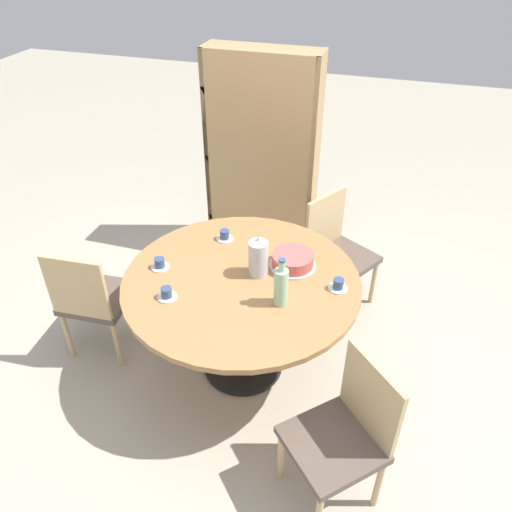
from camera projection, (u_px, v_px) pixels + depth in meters
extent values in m
plane|color=#B2A893|center=(243.00, 365.00, 3.38)|extent=(14.00, 14.00, 0.00)
cylinder|color=black|center=(243.00, 364.00, 3.38)|extent=(0.53, 0.53, 0.03)
cylinder|color=black|center=(242.00, 325.00, 3.17)|extent=(0.17, 0.17, 0.68)
cylinder|color=#9E7042|center=(241.00, 281.00, 2.96)|extent=(1.41, 1.41, 0.04)
cylinder|color=tan|center=(280.00, 456.00, 2.62)|extent=(0.03, 0.03, 0.39)
cylinder|color=tan|center=(337.00, 428.00, 2.76)|extent=(0.03, 0.03, 0.39)
cylinder|color=tan|center=(379.00, 483.00, 2.50)|extent=(0.03, 0.03, 0.39)
cube|color=brown|center=(332.00, 444.00, 2.43)|extent=(0.59, 0.59, 0.04)
cube|color=tan|center=(371.00, 398.00, 2.37)|extent=(0.30, 0.30, 0.43)
cylinder|color=tan|center=(343.00, 303.00, 3.61)|extent=(0.03, 0.03, 0.39)
cylinder|color=tan|center=(373.00, 282.00, 3.80)|extent=(0.03, 0.03, 0.39)
cylinder|color=tan|center=(306.00, 280.00, 3.82)|extent=(0.03, 0.03, 0.39)
cylinder|color=tan|center=(337.00, 262.00, 4.02)|extent=(0.03, 0.03, 0.39)
cube|color=brown|center=(343.00, 259.00, 3.69)|extent=(0.58, 0.58, 0.04)
cube|color=tan|center=(325.00, 221.00, 3.66)|extent=(0.23, 0.36, 0.43)
cylinder|color=tan|center=(140.00, 308.00, 3.56)|extent=(0.03, 0.03, 0.39)
cylinder|color=tan|center=(94.00, 301.00, 3.63)|extent=(0.03, 0.03, 0.39)
cylinder|color=tan|center=(117.00, 344.00, 3.28)|extent=(0.03, 0.03, 0.39)
cylinder|color=tan|center=(68.00, 335.00, 3.34)|extent=(0.03, 0.03, 0.39)
cube|color=brown|center=(99.00, 298.00, 3.33)|extent=(0.45, 0.45, 0.04)
cube|color=tan|center=(76.00, 288.00, 3.03)|extent=(0.40, 0.05, 0.43)
cube|color=tan|center=(314.00, 162.00, 4.02)|extent=(0.04, 0.28, 1.69)
cube|color=tan|center=(212.00, 149.00, 4.22)|extent=(0.04, 0.28, 1.69)
cube|color=tan|center=(258.00, 162.00, 4.02)|extent=(0.92, 0.02, 1.69)
cube|color=tan|center=(261.00, 239.00, 4.60)|extent=(0.84, 0.27, 0.04)
cube|color=tan|center=(262.00, 186.00, 4.28)|extent=(0.84, 0.27, 0.04)
cube|color=tan|center=(262.00, 122.00, 3.95)|extent=(0.84, 0.27, 0.04)
cube|color=tan|center=(263.00, 50.00, 3.63)|extent=(0.84, 0.27, 0.04)
cube|color=orange|center=(287.00, 220.00, 4.39)|extent=(0.38, 0.21, 0.48)
cube|color=#B72D28|center=(236.00, 215.00, 4.52)|extent=(0.38, 0.21, 0.42)
cube|color=#234793|center=(292.00, 167.00, 4.08)|extent=(0.32, 0.21, 0.40)
cube|color=#28703D|center=(232.00, 160.00, 4.21)|extent=(0.32, 0.21, 0.39)
cube|color=orange|center=(294.00, 96.00, 3.75)|extent=(0.34, 0.21, 0.43)
cube|color=#234793|center=(231.00, 88.00, 3.86)|extent=(0.34, 0.21, 0.47)
cylinder|color=silver|center=(258.00, 258.00, 2.92)|extent=(0.12, 0.12, 0.22)
cone|color=silver|center=(258.00, 241.00, 2.85)|extent=(0.11, 0.11, 0.02)
sphere|color=silver|center=(258.00, 238.00, 2.84)|extent=(0.02, 0.02, 0.02)
cylinder|color=#99C6A3|center=(281.00, 287.00, 2.71)|extent=(0.08, 0.08, 0.23)
cylinder|color=#99C6A3|center=(282.00, 266.00, 2.62)|extent=(0.04, 0.04, 0.06)
cylinder|color=#2D5184|center=(282.00, 260.00, 2.60)|extent=(0.04, 0.04, 0.01)
cylinder|color=silver|center=(292.00, 265.00, 3.04)|extent=(0.28, 0.28, 0.01)
cylinder|color=#C65651|center=(293.00, 260.00, 3.02)|extent=(0.25, 0.25, 0.08)
cylinder|color=silver|center=(160.00, 267.00, 3.03)|extent=(0.11, 0.11, 0.01)
cylinder|color=#334775|center=(160.00, 263.00, 3.01)|extent=(0.06, 0.06, 0.06)
cylinder|color=silver|center=(167.00, 297.00, 2.81)|extent=(0.11, 0.11, 0.01)
cylinder|color=#334775|center=(166.00, 292.00, 2.79)|extent=(0.06, 0.06, 0.06)
cylinder|color=silver|center=(225.00, 239.00, 3.29)|extent=(0.11, 0.11, 0.01)
cylinder|color=#334775|center=(225.00, 234.00, 3.27)|extent=(0.06, 0.06, 0.06)
cylinder|color=silver|center=(338.00, 288.00, 2.87)|extent=(0.11, 0.11, 0.01)
cylinder|color=#334775|center=(338.00, 284.00, 2.85)|extent=(0.06, 0.06, 0.06)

